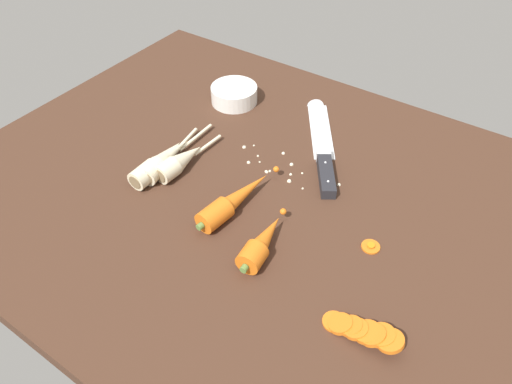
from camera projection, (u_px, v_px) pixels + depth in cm
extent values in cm
cube|color=#42281C|center=(262.00, 199.00, 93.12)|extent=(120.00, 90.00, 4.00)
cube|color=silver|center=(319.00, 130.00, 105.92)|extent=(14.68, 19.12, 0.50)
cone|color=silver|center=(315.00, 102.00, 114.03)|extent=(4.96, 4.68, 3.96)
cube|color=silver|center=(323.00, 155.00, 98.10)|extent=(3.56, 3.29, 2.20)
cube|color=#232328|center=(326.00, 176.00, 93.39)|extent=(8.39, 10.72, 2.20)
sphere|color=silver|center=(325.00, 163.00, 94.66)|extent=(0.50, 0.50, 0.50)
sphere|color=silver|center=(328.00, 181.00, 90.61)|extent=(0.50, 0.50, 0.50)
cylinder|color=orange|center=(215.00, 215.00, 84.31)|extent=(4.91, 6.41, 4.20)
cone|color=orange|center=(242.00, 194.00, 88.18)|extent=(5.73, 14.62, 3.99)
sphere|color=orange|center=(275.00, 169.00, 93.45)|extent=(1.20, 1.20, 1.20)
cylinder|color=#5B7F3D|center=(200.00, 226.00, 82.37)|extent=(1.32, 1.14, 1.20)
cylinder|color=orange|center=(252.00, 257.00, 77.50)|extent=(4.61, 4.55, 4.20)
cone|color=orange|center=(266.00, 237.00, 80.66)|extent=(5.02, 10.27, 3.99)
sphere|color=orange|center=(283.00, 212.00, 84.97)|extent=(1.20, 1.20, 1.20)
cylinder|color=#5B7F3D|center=(244.00, 269.00, 75.80)|extent=(1.30, 1.12, 1.20)
cylinder|color=beige|center=(168.00, 171.00, 93.20)|extent=(4.25, 4.39, 4.00)
cone|color=beige|center=(188.00, 156.00, 96.51)|extent=(4.24, 7.60, 3.80)
cylinder|color=beige|center=(208.00, 145.00, 100.52)|extent=(1.19, 8.02, 0.70)
cylinder|color=#7A6647|center=(160.00, 176.00, 92.01)|extent=(2.81, 0.47, 2.80)
cylinder|color=beige|center=(152.00, 171.00, 93.02)|extent=(4.65, 5.02, 4.00)
cone|color=beige|center=(170.00, 153.00, 97.07)|extent=(5.00, 8.40, 3.80)
cylinder|color=beige|center=(186.00, 140.00, 101.83)|extent=(2.04, 8.54, 0.70)
cylinder|color=#7A6647|center=(146.00, 178.00, 91.57)|extent=(2.81, 0.74, 2.80)
cylinder|color=beige|center=(145.00, 174.00, 92.37)|extent=(4.08, 5.62, 4.00)
cone|color=beige|center=(171.00, 153.00, 97.04)|extent=(3.94, 9.95, 3.80)
cylinder|color=beige|center=(196.00, 137.00, 102.46)|extent=(0.85, 10.71, 0.70)
cylinder|color=#7A6647|center=(135.00, 182.00, 90.69)|extent=(2.80, 0.34, 2.80)
cylinder|color=orange|center=(335.00, 321.00, 70.93)|extent=(3.67, 3.67, 0.70)
cylinder|color=orange|center=(340.00, 324.00, 70.33)|extent=(3.79, 3.73, 1.88)
cylinder|color=orange|center=(351.00, 326.00, 69.78)|extent=(3.72, 3.67, 2.03)
cylinder|color=orange|center=(356.00, 329.00, 69.18)|extent=(3.80, 3.74, 1.75)
cylinder|color=orange|center=(367.00, 332.00, 68.54)|extent=(4.11, 4.08, 2.14)
cylinder|color=orange|center=(373.00, 335.00, 67.94)|extent=(3.99, 3.99, 2.37)
cylinder|color=orange|center=(381.00, 335.00, 67.63)|extent=(4.15, 4.10, 1.88)
cylinder|color=orange|center=(390.00, 341.00, 66.73)|extent=(4.11, 4.06, 1.97)
cylinder|color=orange|center=(371.00, 246.00, 81.44)|extent=(3.23, 3.23, 0.70)
cylinder|color=orange|center=(371.00, 245.00, 81.25)|extent=(1.36, 1.36, 0.16)
cylinder|color=white|center=(234.00, 94.00, 113.23)|extent=(11.00, 11.00, 4.00)
cylinder|color=#BCBCB8|center=(234.00, 93.00, 112.90)|extent=(8.80, 8.80, 2.80)
sphere|color=beige|center=(303.00, 188.00, 92.21)|extent=(0.46, 0.46, 0.46)
sphere|color=beige|center=(339.00, 183.00, 92.86)|extent=(0.77, 0.77, 0.77)
sphere|color=beige|center=(244.00, 146.00, 101.40)|extent=(0.85, 0.85, 0.85)
sphere|color=beige|center=(266.00, 170.00, 95.72)|extent=(0.70, 0.70, 0.70)
sphere|color=beige|center=(302.00, 172.00, 95.45)|extent=(0.48, 0.48, 0.48)
sphere|color=beige|center=(330.00, 187.00, 92.31)|extent=(0.50, 0.50, 0.50)
sphere|color=beige|center=(289.00, 180.00, 93.58)|extent=(0.90, 0.90, 0.90)
sphere|color=beige|center=(260.00, 161.00, 98.01)|extent=(0.44, 0.44, 0.44)
sphere|color=beige|center=(329.00, 178.00, 94.11)|extent=(0.66, 0.66, 0.66)
sphere|color=beige|center=(249.00, 161.00, 97.75)|extent=(0.78, 0.78, 0.78)
sphere|color=beige|center=(292.00, 163.00, 97.29)|extent=(0.82, 0.82, 0.82)
sphere|color=beige|center=(270.00, 170.00, 95.90)|extent=(0.57, 0.57, 0.57)
sphere|color=beige|center=(254.00, 145.00, 101.99)|extent=(0.44, 0.44, 0.44)
sphere|color=beige|center=(267.00, 171.00, 95.63)|extent=(0.63, 0.63, 0.63)
sphere|color=beige|center=(258.00, 155.00, 99.39)|extent=(0.53, 0.53, 0.53)
sphere|color=beige|center=(291.00, 173.00, 95.14)|extent=(0.61, 0.61, 0.61)
sphere|color=beige|center=(283.00, 152.00, 99.94)|extent=(0.74, 0.74, 0.74)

